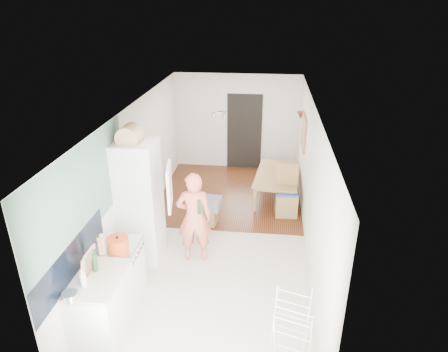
% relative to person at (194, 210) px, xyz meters
% --- Properties ---
extents(room_shell, '(3.20, 7.00, 2.50)m').
position_rel_person_xyz_m(room_shell, '(0.36, 0.72, 0.29)').
color(room_shell, white).
rests_on(room_shell, ground).
extents(floor, '(3.20, 7.00, 0.01)m').
position_rel_person_xyz_m(floor, '(0.36, 0.72, -0.96)').
color(floor, beige).
rests_on(floor, ground).
extents(wood_floor_overlay, '(3.20, 3.30, 0.01)m').
position_rel_person_xyz_m(wood_floor_overlay, '(0.36, 2.57, -0.96)').
color(wood_floor_overlay, brown).
rests_on(wood_floor_overlay, room_shell).
extents(sage_wall_panel, '(0.02, 3.00, 1.30)m').
position_rel_person_xyz_m(sage_wall_panel, '(-1.23, -1.28, 0.89)').
color(sage_wall_panel, slate).
rests_on(sage_wall_panel, room_shell).
extents(tile_splashback, '(0.02, 1.90, 0.50)m').
position_rel_person_xyz_m(tile_splashback, '(-1.22, -1.83, 0.19)').
color(tile_splashback, black).
rests_on(tile_splashback, room_shell).
extents(doorway_recess, '(0.90, 0.04, 2.00)m').
position_rel_person_xyz_m(doorway_recess, '(0.56, 4.20, 0.04)').
color(doorway_recess, black).
rests_on(doorway_recess, room_shell).
extents(base_cabinet, '(0.60, 0.90, 0.86)m').
position_rel_person_xyz_m(base_cabinet, '(-0.94, -1.83, -0.53)').
color(base_cabinet, white).
rests_on(base_cabinet, room_shell).
extents(worktop, '(0.62, 0.92, 0.06)m').
position_rel_person_xyz_m(worktop, '(-0.94, -1.83, -0.07)').
color(worktop, beige).
rests_on(worktop, room_shell).
extents(range_cooker, '(0.60, 0.60, 0.88)m').
position_rel_person_xyz_m(range_cooker, '(-0.94, -1.08, -0.52)').
color(range_cooker, white).
rests_on(range_cooker, room_shell).
extents(cooker_top, '(0.60, 0.60, 0.04)m').
position_rel_person_xyz_m(cooker_top, '(-0.94, -1.08, -0.06)').
color(cooker_top, silver).
rests_on(cooker_top, room_shell).
extents(fridge_housing, '(0.66, 0.66, 2.15)m').
position_rel_person_xyz_m(fridge_housing, '(-0.91, -0.06, 0.11)').
color(fridge_housing, white).
rests_on(fridge_housing, room_shell).
extents(fridge_door, '(0.14, 0.56, 0.70)m').
position_rel_person_xyz_m(fridge_door, '(-0.30, -0.36, 0.59)').
color(fridge_door, white).
rests_on(fridge_door, room_shell).
extents(fridge_interior, '(0.02, 0.52, 0.66)m').
position_rel_person_xyz_m(fridge_interior, '(-0.60, -0.06, 0.59)').
color(fridge_interior, white).
rests_on(fridge_interior, room_shell).
extents(pinboard, '(0.03, 0.90, 0.70)m').
position_rel_person_xyz_m(pinboard, '(1.94, 2.62, 0.59)').
color(pinboard, tan).
rests_on(pinboard, room_shell).
extents(pinboard_frame, '(0.00, 0.94, 0.74)m').
position_rel_person_xyz_m(pinboard_frame, '(1.93, 2.62, 0.59)').
color(pinboard_frame, '#9C7942').
rests_on(pinboard_frame, room_shell).
extents(wall_sconce, '(0.18, 0.18, 0.16)m').
position_rel_person_xyz_m(wall_sconce, '(1.90, 3.27, 0.79)').
color(wall_sconce, maroon).
rests_on(wall_sconce, room_shell).
extents(person, '(0.77, 0.57, 1.93)m').
position_rel_person_xyz_m(person, '(0.00, 0.00, 0.00)').
color(person, '#ED6C55').
rests_on(person, floor).
extents(dining_table, '(0.95, 1.52, 0.51)m').
position_rel_person_xyz_m(dining_table, '(1.46, 2.48, -0.71)').
color(dining_table, '#9C7942').
rests_on(dining_table, floor).
extents(dining_chair, '(0.47, 0.47, 1.06)m').
position_rel_person_xyz_m(dining_chair, '(1.62, 1.76, -0.43)').
color(dining_chair, '#9C7942').
rests_on(dining_chair, floor).
extents(stool, '(0.34, 0.34, 0.39)m').
position_rel_person_xyz_m(stool, '(0.08, 1.16, -0.77)').
color(stool, '#9C7942').
rests_on(stool, floor).
extents(grey_drape, '(0.48, 0.48, 0.19)m').
position_rel_person_xyz_m(grey_drape, '(0.09, 1.15, -0.48)').
color(grey_drape, slate).
rests_on(grey_drape, stool).
extents(drying_rack, '(0.55, 0.52, 0.88)m').
position_rel_person_xyz_m(drying_rack, '(1.58, -1.94, -0.52)').
color(drying_rack, white).
rests_on(drying_rack, floor).
extents(bread_bin, '(0.39, 0.37, 0.20)m').
position_rel_person_xyz_m(bread_bin, '(-0.95, -0.09, 1.28)').
color(bread_bin, tan).
rests_on(bread_bin, fridge_housing).
extents(red_casserole, '(0.37, 0.37, 0.18)m').
position_rel_person_xyz_m(red_casserole, '(-0.88, -1.18, 0.05)').
color(red_casserole, '#CC4215').
rests_on(red_casserole, cooker_top).
extents(steel_pan, '(0.20, 0.20, 0.09)m').
position_rel_person_xyz_m(steel_pan, '(-1.08, -2.26, 0.00)').
color(steel_pan, silver).
rests_on(steel_pan, worktop).
extents(held_bottle, '(0.06, 0.06, 0.26)m').
position_rel_person_xyz_m(held_bottle, '(0.11, -0.11, 0.12)').
color(held_bottle, '#194221').
rests_on(held_bottle, person).
extents(bottle_a, '(0.08, 0.08, 0.30)m').
position_rel_person_xyz_m(bottle_a, '(-1.01, -1.68, 0.11)').
color(bottle_a, '#194221').
rests_on(bottle_a, worktop).
extents(bottle_b, '(0.07, 0.07, 0.27)m').
position_rel_person_xyz_m(bottle_b, '(-1.00, -1.70, 0.09)').
color(bottle_b, '#194221').
rests_on(bottle_b, worktop).
extents(bottle_c, '(0.10, 0.10, 0.20)m').
position_rel_person_xyz_m(bottle_c, '(-1.02, -2.01, 0.05)').
color(bottle_c, silver).
rests_on(bottle_c, worktop).
extents(pepper_mill_front, '(0.07, 0.07, 0.20)m').
position_rel_person_xyz_m(pepper_mill_front, '(-1.09, -1.32, 0.06)').
color(pepper_mill_front, tan).
rests_on(pepper_mill_front, worktop).
extents(pepper_mill_back, '(0.09, 0.09, 0.24)m').
position_rel_person_xyz_m(pepper_mill_back, '(-1.05, -1.30, 0.08)').
color(pepper_mill_back, tan).
rests_on(pepper_mill_back, worktop).
extents(chopping_boards, '(0.11, 0.29, 0.39)m').
position_rel_person_xyz_m(chopping_boards, '(-1.02, -1.82, 0.15)').
color(chopping_boards, tan).
rests_on(chopping_boards, worktop).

